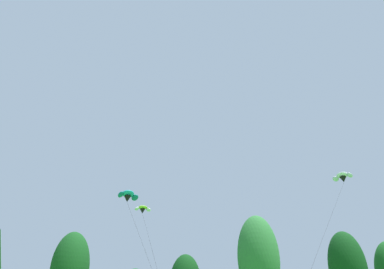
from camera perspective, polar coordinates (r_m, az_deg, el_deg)
The scene contains 6 objects.
treeline_tree_c at distance 55.77m, azimuth -18.94°, elevation -19.62°, with size 5.26×5.26×12.82m.
treeline_tree_f at distance 53.88m, azimuth 10.58°, elevation -18.82°, with size 5.89×5.89×15.13m.
treeline_tree_g at distance 60.92m, azimuth 23.64°, elevation -18.96°, with size 5.46×5.46×13.55m.
parafoil_kite_high_teal at distance 34.59m, azimuth -10.21°, elevation -9.67°, with size 5.63×8.39×10.98m.
parafoil_kite_mid_white at distance 46.31m, azimuth 22.93°, elevation -6.29°, with size 14.07×18.48×16.11m.
parafoil_kite_far_lime_white at distance 45.49m, azimuth -7.89°, elevation -11.75°, with size 5.55×19.11×12.55m.
Camera 1 is at (-2.54, 0.95, 2.00)m, focal length 33.37 mm.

